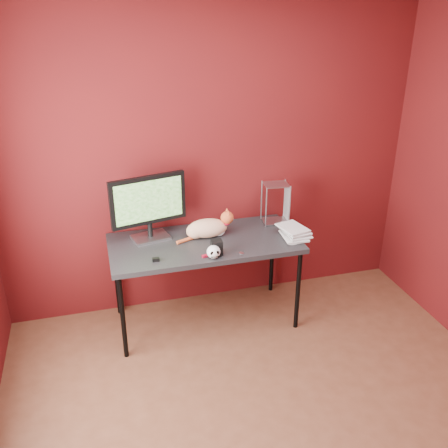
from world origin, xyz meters
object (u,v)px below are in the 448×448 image
object	(u,v)px
desk	(204,247)
skull_mug	(214,252)
book_stack	(287,180)
cat	(208,228)
monitor	(148,205)
speaker	(217,248)

from	to	relation	value
desk	skull_mug	size ratio (longest dim) A/B	14.49
desk	book_stack	world-z (taller)	book_stack
desk	cat	size ratio (longest dim) A/B	3.11
desk	skull_mug	distance (m)	0.31
monitor	book_stack	world-z (taller)	book_stack
cat	skull_mug	distance (m)	0.37
speaker	book_stack	bearing A→B (deg)	14.66
skull_mug	cat	bearing A→B (deg)	85.22
speaker	book_stack	size ratio (longest dim) A/B	0.12
monitor	skull_mug	size ratio (longest dim) A/B	5.82
book_stack	cat	bearing A→B (deg)	162.11
desk	cat	distance (m)	0.15
desk	monitor	distance (m)	0.56
desk	book_stack	size ratio (longest dim) A/B	1.52
speaker	book_stack	distance (m)	0.75
skull_mug	speaker	size ratio (longest dim) A/B	0.89
book_stack	desk	bearing A→B (deg)	169.54
skull_mug	monitor	bearing A→B (deg)	134.26
monitor	book_stack	bearing A→B (deg)	-27.93
monitor	cat	distance (m)	0.51
cat	skull_mug	bearing A→B (deg)	-94.33
desk	speaker	world-z (taller)	speaker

